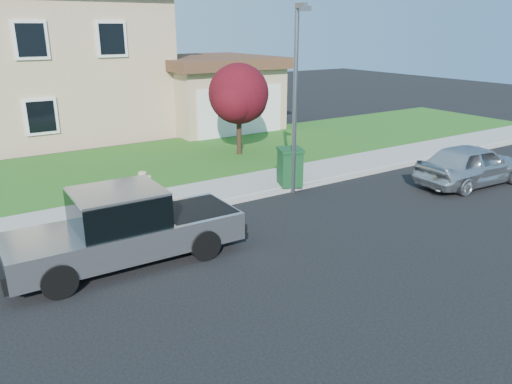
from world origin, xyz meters
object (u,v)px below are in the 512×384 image
woman (145,206)px  sedan (472,164)px  street_lamp (296,90)px  pickup_truck (125,229)px  trash_bin (290,166)px  ornamental_tree (239,97)px

woman → sedan: bearing=-166.9°
woman → street_lamp: street_lamp is taller
pickup_truck → trash_bin: size_ratio=4.37×
sedan → ornamental_tree: size_ratio=1.14×
sedan → trash_bin: sedan is taller
woman → sedan: size_ratio=0.41×
pickup_truck → trash_bin: (6.32, 2.29, -0.04)m
sedan → ornamental_tree: ornamental_tree is taller
sedan → ornamental_tree: (-4.44, 7.63, 1.73)m
ornamental_tree → trash_bin: bearing=-101.4°
trash_bin → ornamental_tree: bearing=99.9°
woman → sedan: woman is taller
pickup_truck → woman: 1.51m
ornamental_tree → woman: bearing=-137.7°
sedan → trash_bin: (-5.38, 2.97, 0.06)m
pickup_truck → trash_bin: pickup_truck is taller
trash_bin → street_lamp: street_lamp is taller
pickup_truck → street_lamp: bearing=17.8°
street_lamp → ornamental_tree: bearing=92.6°
woman → ornamental_tree: size_ratio=0.46×
woman → sedan: (10.77, -1.87, -0.09)m
pickup_truck → sedan: 11.72m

